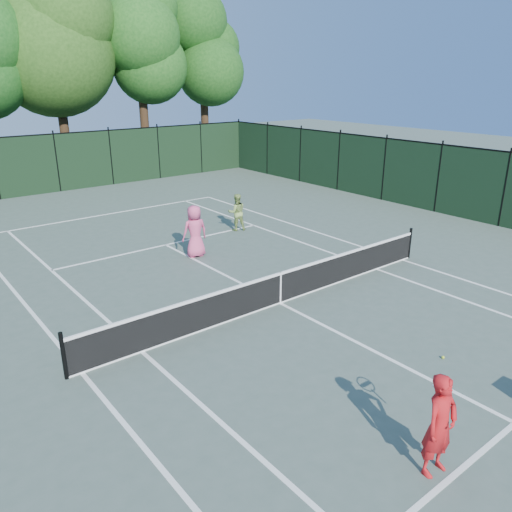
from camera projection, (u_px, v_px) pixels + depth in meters
ground at (280, 303)px, 13.62m from camera, size 90.00×90.00×0.00m
sideline_doubles_left at (82, 373)px, 10.41m from camera, size 0.10×23.77×0.01m
sideline_doubles_right at (402, 260)px, 16.83m from camera, size 0.10×23.77×0.01m
sideline_singles_left at (142, 352)px, 11.21m from camera, size 0.10×23.77×0.01m
sideline_singles_right at (376, 269)px, 16.03m from camera, size 0.10×23.77×0.01m
baseline_far at (106, 214)px, 22.37m from camera, size 10.97×0.10×0.01m
service_line_far at (166, 245)px, 18.33m from camera, size 8.23×0.10×0.01m
center_service_line at (280, 303)px, 13.62m from camera, size 0.10×12.80×0.01m
tennis_net at (280, 287)px, 13.46m from camera, size 11.69×0.09×1.06m
fence_far at (57, 163)px, 26.37m from camera, size 24.00×0.05×3.00m
fence_right at (505, 190)px, 20.13m from camera, size 0.05×36.00×3.00m
tree_3 at (50, 17)px, 28.16m from camera, size 7.00×7.00×14.45m
tree_4 at (138, 37)px, 30.86m from camera, size 6.20×6.20×12.97m
tree_5 at (202, 48)px, 34.30m from camera, size 5.80×5.80×12.23m
coach at (440, 425)px, 7.55m from camera, size 0.94×0.60×1.71m
player_pink at (195, 231)px, 16.88m from camera, size 0.94×0.68×1.79m
player_green at (237, 212)px, 19.86m from camera, size 0.88×0.80×1.48m
loose_ball_midcourt at (443, 357)px, 10.93m from camera, size 0.07×0.07×0.07m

